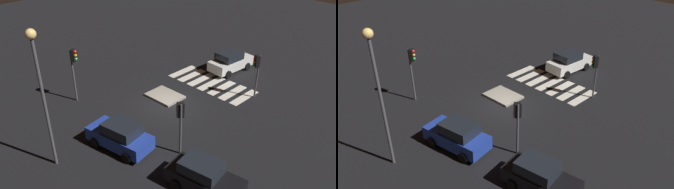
% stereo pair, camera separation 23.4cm
% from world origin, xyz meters
% --- Properties ---
extents(ground_plane, '(80.00, 80.00, 0.00)m').
position_xyz_m(ground_plane, '(0.00, 0.00, 0.00)').
color(ground_plane, black).
extents(traffic_island, '(2.83, 2.15, 0.18)m').
position_xyz_m(traffic_island, '(1.18, -0.80, 0.09)').
color(traffic_island, gray).
rests_on(traffic_island, ground).
extents(car_blue, '(4.61, 2.66, 1.92)m').
position_xyz_m(car_blue, '(-1.62, 5.88, 0.94)').
color(car_blue, '#1E389E').
rests_on(car_blue, ground).
extents(car_white, '(2.36, 4.55, 1.93)m').
position_xyz_m(car_white, '(0.51, -8.64, 0.95)').
color(car_white, silver).
rests_on(car_white, ground).
extents(car_black, '(4.48, 2.56, 1.87)m').
position_xyz_m(car_black, '(-7.83, 4.95, 0.92)').
color(car_black, black).
rests_on(car_black, ground).
extents(traffic_light_south, '(0.54, 0.53, 3.69)m').
position_xyz_m(traffic_light_south, '(-3.90, -5.85, 2.80)').
color(traffic_light_south, '#47474C').
rests_on(traffic_light_south, ground).
extents(traffic_light_west, '(0.53, 0.54, 3.61)m').
position_xyz_m(traffic_light_west, '(-4.60, 3.47, 2.73)').
color(traffic_light_west, '#47474C').
rests_on(traffic_light_west, ground).
extents(traffic_light_north, '(0.53, 0.54, 4.39)m').
position_xyz_m(traffic_light_north, '(5.63, 4.54, 3.32)').
color(traffic_light_north, '#47474C').
rests_on(traffic_light_north, ground).
extents(street_lamp, '(0.56, 0.56, 8.54)m').
position_xyz_m(street_lamp, '(-0.09, 9.65, 5.74)').
color(street_lamp, '#47474C').
rests_on(street_lamp, ground).
extents(crosswalk_near, '(7.60, 3.20, 0.02)m').
position_xyz_m(crosswalk_near, '(0.00, -5.34, 0.01)').
color(crosswalk_near, silver).
rests_on(crosswalk_near, ground).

